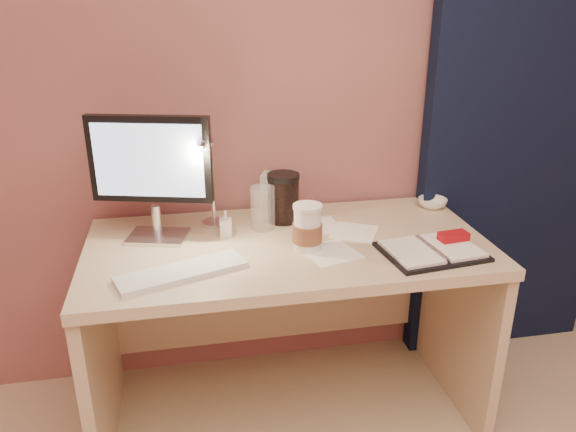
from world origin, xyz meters
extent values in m
plane|color=#A56560|center=(0.00, 1.75, 1.25)|extent=(3.50, 0.00, 3.50)
cube|color=black|center=(1.05, 1.69, 1.10)|extent=(0.85, 0.08, 2.20)
cube|color=beige|center=(0.00, 1.38, 0.71)|extent=(1.40, 0.70, 0.04)
cube|color=beige|center=(-0.68, 1.38, 0.34)|extent=(0.04, 0.66, 0.69)
cube|color=beige|center=(0.68, 1.38, 0.34)|extent=(0.04, 0.66, 0.69)
cube|color=beige|center=(0.00, 1.71, 0.40)|extent=(1.32, 0.03, 0.55)
cube|color=silver|center=(-0.45, 1.50, 0.74)|extent=(0.23, 0.20, 0.01)
cylinder|color=silver|center=(-0.45, 1.50, 0.80)|extent=(0.03, 0.03, 0.11)
cube|color=black|center=(-0.45, 1.50, 1.03)|extent=(0.41, 0.14, 0.30)
cube|color=#B2CDF2|center=(-0.44, 1.47, 1.03)|extent=(0.36, 0.10, 0.25)
cube|color=white|center=(-0.37, 1.21, 0.74)|extent=(0.42, 0.25, 0.02)
cube|color=black|center=(0.46, 1.20, 0.74)|extent=(0.35, 0.28, 0.01)
cube|color=white|center=(0.38, 1.19, 0.75)|extent=(0.17, 0.23, 0.01)
cube|color=white|center=(0.53, 1.21, 0.75)|extent=(0.17, 0.23, 0.01)
cube|color=#A60E16|center=(0.55, 1.24, 0.77)|extent=(0.11, 0.06, 0.03)
cube|color=white|center=(0.12, 1.27, 0.73)|extent=(0.21, 0.21, 0.00)
cube|color=white|center=(0.13, 1.50, 0.73)|extent=(0.17, 0.17, 0.00)
cube|color=white|center=(0.25, 1.42, 0.73)|extent=(0.21, 0.21, 0.00)
cylinder|color=white|center=(0.05, 1.31, 0.80)|extent=(0.09, 0.09, 0.15)
cylinder|color=brown|center=(0.05, 1.31, 0.79)|extent=(0.10, 0.10, 0.06)
cylinder|color=white|center=(0.05, 1.31, 0.89)|extent=(0.10, 0.10, 0.01)
cylinder|color=white|center=(-0.07, 1.52, 0.81)|extent=(0.09, 0.09, 0.16)
imported|color=white|center=(0.64, 1.61, 0.75)|extent=(0.13, 0.13, 0.04)
imported|color=white|center=(-0.21, 1.48, 0.78)|extent=(0.05, 0.05, 0.09)
cylinder|color=black|center=(0.02, 1.58, 0.81)|extent=(0.12, 0.12, 0.17)
cube|color=silver|center=(0.01, 1.69, 0.81)|extent=(0.13, 0.11, 0.15)
cylinder|color=silver|center=(-0.24, 1.59, 0.74)|extent=(0.09, 0.09, 0.02)
cylinder|color=silver|center=(-0.24, 1.59, 0.92)|extent=(0.01, 0.01, 0.34)
cone|color=silver|center=(-0.20, 1.43, 1.08)|extent=(0.08, 0.08, 0.07)
camera|label=1|loc=(-0.34, -0.38, 1.55)|focal=35.00mm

